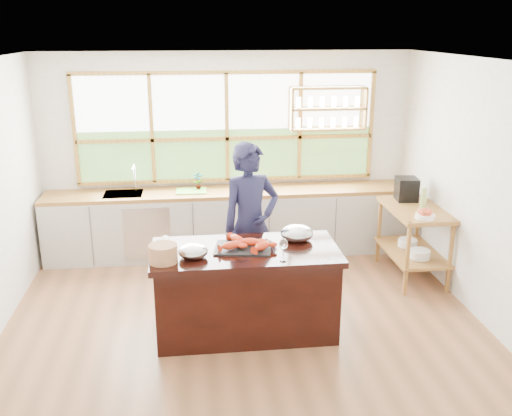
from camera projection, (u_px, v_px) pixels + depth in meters
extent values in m
plane|color=#965E3B|center=(244.00, 321.00, 6.09)|extent=(5.00, 5.00, 0.00)
cube|color=white|center=(227.00, 153.00, 7.81)|extent=(5.00, 0.02, 2.70)
cube|color=white|center=(278.00, 304.00, 3.55)|extent=(5.00, 0.02, 2.70)
cube|color=white|center=(481.00, 192.00, 5.96)|extent=(0.02, 4.50, 2.70)
cube|color=white|center=(242.00, 60.00, 5.27)|extent=(5.00, 4.50, 0.02)
cube|color=#AF8133|center=(227.00, 128.00, 7.67)|extent=(4.05, 0.06, 1.50)
cube|color=silver|center=(226.00, 101.00, 7.59)|extent=(3.98, 0.01, 0.75)
cube|color=#355F20|center=(227.00, 155.00, 7.81)|extent=(3.98, 0.01, 0.70)
cube|color=#AF8133|center=(328.00, 88.00, 7.56)|extent=(1.00, 0.28, 0.03)
cube|color=#AF8133|center=(328.00, 108.00, 7.64)|extent=(1.00, 0.28, 0.03)
cube|color=#AF8133|center=(327.00, 129.00, 7.73)|extent=(1.00, 0.28, 0.03)
cube|color=#AF8133|center=(291.00, 109.00, 7.59)|extent=(0.03, 0.28, 0.55)
cube|color=#AF8133|center=(364.00, 108.00, 7.70)|extent=(0.03, 0.28, 0.55)
cube|color=#B3B0A9|center=(230.00, 224.00, 7.80)|extent=(4.90, 0.62, 0.85)
cube|color=#B2B4B9|center=(147.00, 235.00, 7.37)|extent=(0.60, 0.01, 0.72)
cube|color=olive|center=(229.00, 192.00, 7.66)|extent=(4.90, 0.62, 0.05)
cube|color=#B2B4B9|center=(124.00, 200.00, 7.52)|extent=(0.50, 0.42, 0.16)
cube|color=olive|center=(450.00, 257.00, 6.61)|extent=(0.04, 0.04, 0.90)
cube|color=olive|center=(417.00, 228.00, 7.55)|extent=(0.04, 0.04, 0.90)
cube|color=olive|center=(407.00, 259.00, 6.55)|extent=(0.04, 0.04, 0.90)
cube|color=olive|center=(379.00, 230.00, 7.50)|extent=(0.04, 0.04, 0.90)
cube|color=olive|center=(412.00, 252.00, 7.09)|extent=(0.62, 1.10, 0.03)
cube|color=olive|center=(415.00, 210.00, 6.92)|extent=(0.62, 1.10, 0.05)
cylinder|color=white|center=(420.00, 255.00, 6.83)|extent=(0.24, 0.24, 0.11)
cylinder|color=white|center=(407.00, 243.00, 7.22)|extent=(0.24, 0.24, 0.09)
cube|color=black|center=(246.00, 293.00, 5.77)|extent=(1.77, 0.82, 0.84)
cube|color=black|center=(245.00, 252.00, 5.64)|extent=(1.85, 0.90, 0.06)
imported|color=#191936|center=(251.00, 225.00, 6.25)|extent=(0.78, 0.64, 1.84)
imported|color=slate|center=(198.00, 181.00, 7.62)|extent=(0.14, 0.11, 0.25)
cube|color=#5FBF3D|center=(191.00, 191.00, 7.59)|extent=(0.41, 0.31, 0.01)
cube|color=black|center=(407.00, 189.00, 7.18)|extent=(0.28, 0.30, 0.29)
cylinder|color=#97B35F|center=(423.00, 199.00, 6.79)|extent=(0.09, 0.09, 0.28)
cylinder|color=white|center=(425.00, 216.00, 6.52)|extent=(0.22, 0.22, 0.05)
sphere|color=#C74427|center=(429.00, 212.00, 6.51)|extent=(0.07, 0.07, 0.07)
sphere|color=#C74427|center=(425.00, 211.00, 6.55)|extent=(0.07, 0.07, 0.07)
sphere|color=#C74427|center=(421.00, 212.00, 6.53)|extent=(0.07, 0.07, 0.07)
sphere|color=#C74427|center=(423.00, 213.00, 6.48)|extent=(0.07, 0.07, 0.07)
sphere|color=#C74427|center=(428.00, 213.00, 6.47)|extent=(0.07, 0.07, 0.07)
cube|color=black|center=(243.00, 248.00, 5.64)|extent=(0.61, 0.49, 0.02)
ellipsoid|color=red|center=(231.00, 246.00, 5.56)|extent=(0.23, 0.15, 0.08)
ellipsoid|color=red|center=(251.00, 242.00, 5.65)|extent=(0.23, 0.14, 0.08)
ellipsoid|color=red|center=(262.00, 246.00, 5.55)|extent=(0.21, 0.21, 0.08)
ellipsoid|color=red|center=(237.00, 239.00, 5.73)|extent=(0.18, 0.23, 0.08)
ellipsoid|color=#B2B4B9|center=(193.00, 251.00, 5.42)|extent=(0.29, 0.29, 0.14)
ellipsoid|color=#B2B4B9|center=(297.00, 233.00, 5.86)|extent=(0.34, 0.34, 0.16)
cylinder|color=white|center=(283.00, 260.00, 5.35)|extent=(0.06, 0.06, 0.01)
cylinder|color=white|center=(283.00, 254.00, 5.33)|extent=(0.01, 0.01, 0.13)
ellipsoid|color=white|center=(283.00, 244.00, 5.30)|extent=(0.08, 0.08, 0.10)
cylinder|color=#B57C54|center=(163.00, 253.00, 5.30)|extent=(0.27, 0.27, 0.17)
cylinder|color=white|center=(166.00, 244.00, 5.66)|extent=(0.09, 0.30, 0.08)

